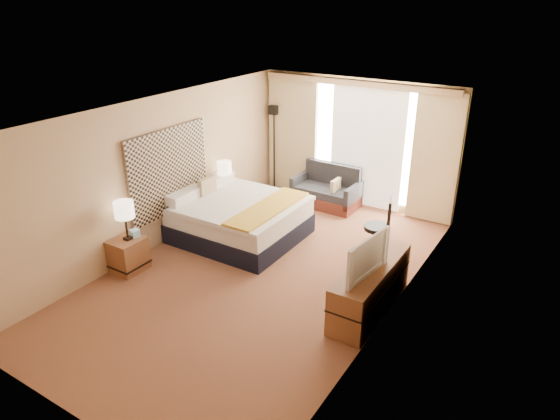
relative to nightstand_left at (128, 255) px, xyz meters
The scene contains 21 objects.
floor 2.16m from the nightstand_left, 29.31° to the left, with size 4.20×7.00×0.02m, color maroon.
ceiling 3.16m from the nightstand_left, 29.31° to the left, with size 4.20×7.00×0.02m, color silver.
wall_back 5.02m from the nightstand_left, 67.66° to the left, with size 4.20×0.02×2.60m, color tan.
wall_front 3.25m from the nightstand_left, 52.65° to the right, with size 4.20×0.02×2.60m, color tan.
wall_left 1.49m from the nightstand_left, 102.36° to the left, with size 0.02×7.00×2.60m, color tan.
wall_right 4.23m from the nightstand_left, 14.81° to the left, with size 0.02×7.00×2.60m, color tan.
headboard 1.62m from the nightstand_left, 98.64° to the left, with size 0.06×1.85×1.50m, color black.
nightstand_left is the anchor object (origin of this frame).
nightstand_right 2.50m from the nightstand_left, 90.00° to the left, with size 0.45×0.52×0.55m, color brown.
media_dresser 3.85m from the nightstand_left, 15.84° to the left, with size 0.50×1.80×0.70m, color brown.
window 5.10m from the nightstand_left, 64.87° to the left, with size 2.30×0.02×2.30m, color white.
curtains 4.95m from the nightstand_left, 67.18° to the left, with size 4.12×0.19×2.56m.
bed 2.07m from the nightstand_left, 66.94° to the left, with size 2.08×1.90×1.01m.
loveseat 4.34m from the nightstand_left, 70.28° to the left, with size 1.37×0.76×0.85m.
floor_lamp 4.47m from the nightstand_left, 90.10° to the left, with size 0.24×0.24×1.89m.
desk_chair 4.16m from the nightstand_left, 39.52° to the left, with size 0.51×0.51×1.03m.
lamp_left 0.78m from the nightstand_left, 24.72° to the left, with size 0.31×0.31×0.65m.
lamp_right 2.62m from the nightstand_left, 89.47° to the left, with size 0.28×0.28×0.59m.
tissue_box 0.37m from the nightstand_left, 72.89° to the left, with size 0.13×0.13×0.12m, color #9AD1EE.
telephone 2.36m from the nightstand_left, 86.81° to the left, with size 0.20×0.15×0.08m, color black.
television 3.80m from the nightstand_left, 11.94° to the left, with size 0.97×0.13×0.56m, color black.
Camera 1 is at (3.91, -5.70, 4.14)m, focal length 32.00 mm.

